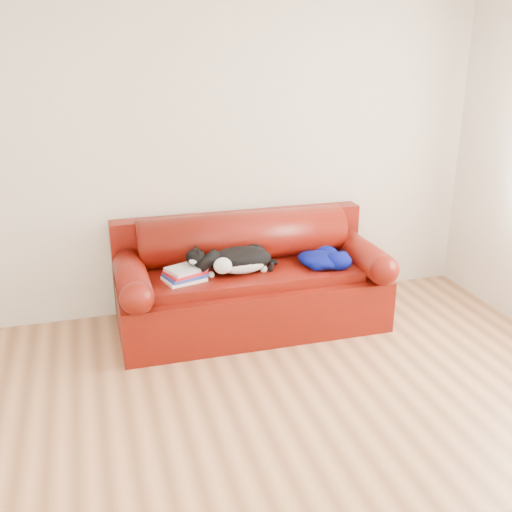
{
  "coord_description": "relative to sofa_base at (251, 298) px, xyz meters",
  "views": [
    {
      "loc": [
        -1.06,
        -2.75,
        2.21
      ],
      "look_at": [
        0.13,
        1.35,
        0.65
      ],
      "focal_mm": 42.0,
      "sensor_mm": 36.0,
      "label": 1
    }
  ],
  "objects": [
    {
      "name": "cat",
      "position": [
        -0.11,
        -0.08,
        0.36
      ],
      "size": [
        0.71,
        0.44,
        0.26
      ],
      "rotation": [
        0.0,
        0.0,
        0.42
      ],
      "color": "black",
      "rests_on": "sofa_base"
    },
    {
      "name": "room_shell",
      "position": [
        -0.01,
        -1.48,
        1.43
      ],
      "size": [
        4.52,
        4.02,
        2.61
      ],
      "color": "beige",
      "rests_on": "ground"
    },
    {
      "name": "sofa_back",
      "position": [
        0.0,
        0.24,
        0.3
      ],
      "size": [
        2.1,
        1.01,
        0.88
      ],
      "color": "#3F1102",
      "rests_on": "ground"
    },
    {
      "name": "blanket",
      "position": [
        0.57,
        -0.11,
        0.32
      ],
      "size": [
        0.46,
        0.47,
        0.14
      ],
      "rotation": [
        0.0,
        0.0,
        -0.4
      ],
      "color": "#020A4B",
      "rests_on": "sofa_base"
    },
    {
      "name": "sofa_base",
      "position": [
        0.0,
        0.0,
        0.0
      ],
      "size": [
        2.1,
        0.9,
        0.5
      ],
      "color": "#3F1102",
      "rests_on": "ground"
    },
    {
      "name": "book_stack",
      "position": [
        -0.54,
        -0.11,
        0.31
      ],
      "size": [
        0.34,
        0.29,
        0.1
      ],
      "rotation": [
        0.0,
        0.0,
        0.34
      ],
      "color": "#EFE3CE",
      "rests_on": "sofa_base"
    },
    {
      "name": "ground",
      "position": [
        -0.13,
        -1.49,
        -0.24
      ],
      "size": [
        4.5,
        4.5,
        0.0
      ],
      "primitive_type": "plane",
      "color": "brown",
      "rests_on": "ground"
    }
  ]
}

